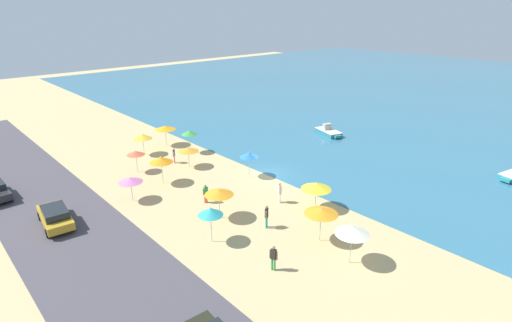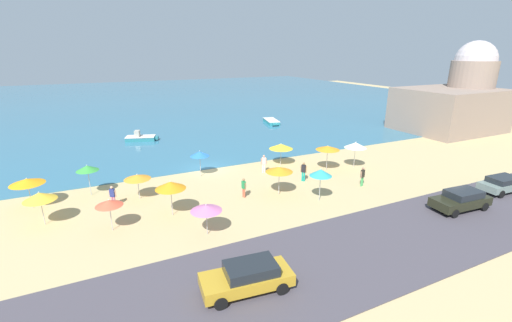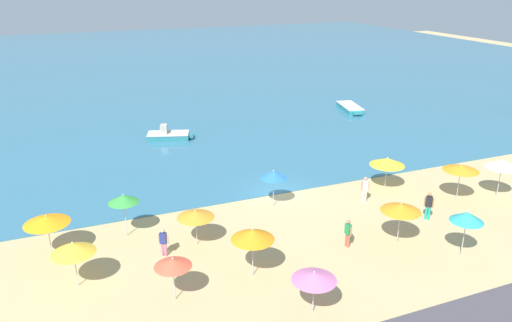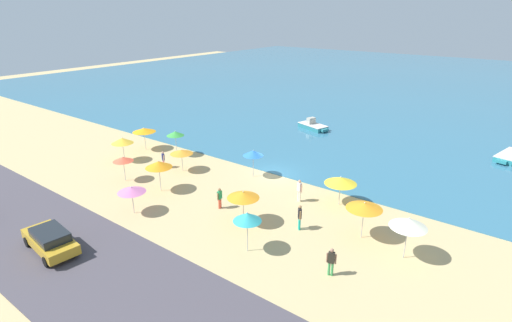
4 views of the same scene
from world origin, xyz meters
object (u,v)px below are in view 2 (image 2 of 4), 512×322
(skiff_nearshore, at_px, (141,138))
(parked_car_3, at_px, (461,199))
(beach_umbrella_12, at_px, (27,181))
(beach_umbrella_11, at_px, (200,154))
(bather_0, at_px, (264,163))
(beach_umbrella_6, at_px, (356,145))
(beach_umbrella_9, at_px, (170,185))
(skiff_offshore, at_px, (271,121))
(beach_umbrella_5, at_px, (321,173))
(beach_umbrella_8, at_px, (206,208))
(bather_1, at_px, (363,176))
(beach_umbrella_1, at_px, (39,196))
(harbor_fortress, at_px, (457,100))
(beach_umbrella_0, at_px, (279,169))
(beach_umbrella_2, at_px, (137,177))
(parked_car_1, at_px, (504,183))
(beach_umbrella_4, at_px, (281,146))
(parked_car_0, at_px, (248,276))
(bather_2, at_px, (304,171))
(bather_3, at_px, (113,195))
(beach_umbrella_3, at_px, (328,148))
(beach_umbrella_10, at_px, (109,203))
(bather_4, at_px, (244,187))
(beach_umbrella_7, at_px, (87,168))

(skiff_nearshore, bearing_deg, parked_car_3, -59.70)
(beach_umbrella_12, bearing_deg, beach_umbrella_11, 4.61)
(beach_umbrella_11, height_order, bather_0, beach_umbrella_11)
(beach_umbrella_6, xyz_separation_m, beach_umbrella_11, (-14.79, 4.40, -0.17))
(beach_umbrella_9, relative_size, skiff_offshore, 0.54)
(beach_umbrella_5, distance_m, beach_umbrella_8, 9.75)
(beach_umbrella_8, relative_size, skiff_nearshore, 0.49)
(beach_umbrella_9, bearing_deg, beach_umbrella_12, 147.95)
(bather_1, bearing_deg, beach_umbrella_6, 56.90)
(beach_umbrella_1, distance_m, harbor_fortress, 53.59)
(beach_umbrella_0, height_order, beach_umbrella_2, beach_umbrella_0)
(beach_umbrella_1, xyz_separation_m, beach_umbrella_9, (8.23, -2.39, 0.23))
(parked_car_1, bearing_deg, beach_umbrella_4, 132.52)
(beach_umbrella_8, relative_size, harbor_fortress, 0.15)
(beach_umbrella_8, bearing_deg, parked_car_1, -9.53)
(beach_umbrella_9, xyz_separation_m, parked_car_0, (1.52, -9.87, -1.50))
(harbor_fortress, bearing_deg, parked_car_1, -136.18)
(bather_2, relative_size, parked_car_3, 0.39)
(bather_3, height_order, skiff_nearshore, bather_3)
(harbor_fortress, bearing_deg, beach_umbrella_5, -159.37)
(bather_1, xyz_separation_m, parked_car_1, (9.73, -6.22, -0.19))
(bather_3, bearing_deg, beach_umbrella_3, -1.03)
(beach_umbrella_0, height_order, beach_umbrella_10, beach_umbrella_0)
(parked_car_3, bearing_deg, bather_4, 146.24)
(beach_umbrella_8, bearing_deg, harbor_fortress, 17.73)
(beach_umbrella_3, distance_m, parked_car_0, 19.58)
(beach_umbrella_7, distance_m, beach_umbrella_11, 9.50)
(beach_umbrella_4, height_order, beach_umbrella_10, beach_umbrella_4)
(beach_umbrella_4, height_order, beach_umbrella_7, beach_umbrella_7)
(beach_umbrella_7, relative_size, parked_car_0, 0.57)
(beach_umbrella_1, bearing_deg, beach_umbrella_10, -34.80)
(bather_0, xyz_separation_m, parked_car_1, (15.95, -13.04, -0.24))
(beach_umbrella_7, xyz_separation_m, bather_1, (21.55, -8.16, -1.38))
(beach_umbrella_4, bearing_deg, beach_umbrella_9, -152.63)
(beach_umbrella_10, relative_size, bather_4, 1.37)
(beach_umbrella_7, relative_size, beach_umbrella_10, 1.18)
(bather_1, bearing_deg, beach_umbrella_0, 168.27)
(beach_umbrella_5, xyz_separation_m, beach_umbrella_11, (-6.86, 9.49, -0.15))
(bather_3, bearing_deg, skiff_offshore, 40.92)
(beach_umbrella_0, bearing_deg, beach_umbrella_6, 14.41)
(beach_umbrella_0, xyz_separation_m, skiff_nearshore, (-7.77, 23.37, -1.78))
(beach_umbrella_5, bearing_deg, beach_umbrella_3, 48.94)
(beach_umbrella_1, distance_m, beach_umbrella_10, 5.03)
(beach_umbrella_5, distance_m, beach_umbrella_12, 22.10)
(beach_umbrella_3, bearing_deg, beach_umbrella_12, 173.95)
(beach_umbrella_10, bearing_deg, beach_umbrella_3, 10.25)
(beach_umbrella_9, xyz_separation_m, beach_umbrella_11, (4.23, 6.95, -0.11))
(bather_0, bearing_deg, bather_3, -173.10)
(beach_umbrella_7, height_order, parked_car_1, beach_umbrella_7)
(beach_umbrella_8, bearing_deg, skiff_nearshore, 90.86)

